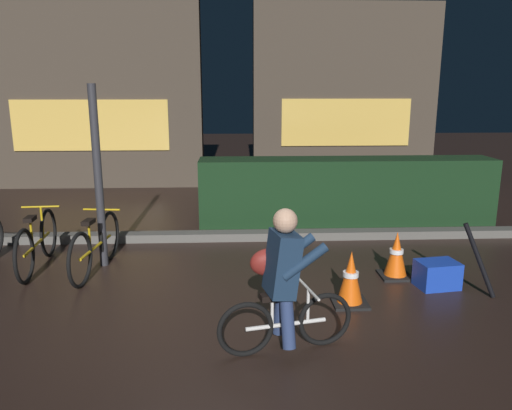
{
  "coord_description": "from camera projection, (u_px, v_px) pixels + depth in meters",
  "views": [
    {
      "loc": [
        -0.05,
        -4.81,
        2.17
      ],
      "look_at": [
        0.2,
        0.6,
        0.9
      ],
      "focal_mm": 34.76,
      "sensor_mm": 36.0,
      "label": 1
    }
  ],
  "objects": [
    {
      "name": "closed_umbrella",
      "position": [
        479.0,
        260.0,
        5.25
      ],
      "size": [
        0.37,
        0.21,
        0.8
      ],
      "primitive_type": "cylinder",
      "rotation": [
        0.0,
        0.41,
        2.71
      ],
      "color": "black",
      "rests_on": "ground"
    },
    {
      "name": "parked_bike_center_left",
      "position": [
        96.0,
        246.0,
        5.97
      ],
      "size": [
        0.46,
        1.57,
        0.73
      ],
      "rotation": [
        0.0,
        0.0,
        1.46
      ],
      "color": "black",
      "rests_on": "ground"
    },
    {
      "name": "street_post",
      "position": [
        98.0,
        178.0,
        6.02
      ],
      "size": [
        0.1,
        0.1,
        2.24
      ],
      "primitive_type": "cylinder",
      "color": "#2D2D33",
      "rests_on": "ground"
    },
    {
      "name": "traffic_cone_far",
      "position": [
        396.0,
        255.0,
        5.81
      ],
      "size": [
        0.36,
        0.36,
        0.56
      ],
      "color": "black",
      "rests_on": "ground"
    },
    {
      "name": "storefront_right",
      "position": [
        344.0,
        94.0,
        11.83
      ],
      "size": [
        4.37,
        0.54,
        4.12
      ],
      "color": "#42382D",
      "rests_on": "ground"
    },
    {
      "name": "blue_crate",
      "position": [
        437.0,
        274.0,
        5.54
      ],
      "size": [
        0.48,
        0.38,
        0.3
      ],
      "primitive_type": "cube",
      "rotation": [
        0.0,
        0.0,
        0.15
      ],
      "color": "#193DB7",
      "rests_on": "ground"
    },
    {
      "name": "storefront_left",
      "position": [
        91.0,
        86.0,
        10.85
      ],
      "size": [
        4.82,
        0.54,
        4.49
      ],
      "color": "#42382D",
      "rests_on": "ground"
    },
    {
      "name": "hedge_row",
      "position": [
        346.0,
        191.0,
        8.15
      ],
      "size": [
        4.8,
        0.7,
        1.07
      ],
      "primitive_type": "cube",
      "color": "black",
      "rests_on": "ground"
    },
    {
      "name": "ground_plane",
      "position": [
        240.0,
        302.0,
        5.18
      ],
      "size": [
        40.0,
        40.0,
        0.0
      ],
      "primitive_type": "plane",
      "color": "black"
    },
    {
      "name": "cyclist",
      "position": [
        283.0,
        280.0,
        4.09
      ],
      "size": [
        1.17,
        0.5,
        1.25
      ],
      "rotation": [
        0.0,
        0.0,
        0.22
      ],
      "color": "black",
      "rests_on": "ground"
    },
    {
      "name": "sidewalk_curb",
      "position": [
        237.0,
        236.0,
        7.31
      ],
      "size": [
        12.0,
        0.24,
        0.12
      ],
      "primitive_type": "cube",
      "color": "#56544F",
      "rests_on": "ground"
    },
    {
      "name": "traffic_cone_near",
      "position": [
        351.0,
        279.0,
        5.07
      ],
      "size": [
        0.36,
        0.36,
        0.57
      ],
      "color": "black",
      "rests_on": "ground"
    },
    {
      "name": "parked_bike_left_mid",
      "position": [
        37.0,
        242.0,
        6.08
      ],
      "size": [
        0.46,
        1.6,
        0.74
      ],
      "rotation": [
        0.0,
        0.0,
        1.64
      ],
      "color": "black",
      "rests_on": "ground"
    }
  ]
}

